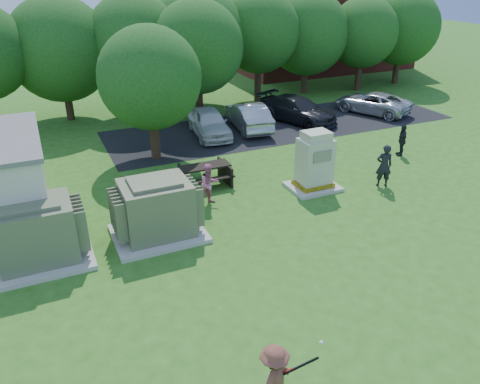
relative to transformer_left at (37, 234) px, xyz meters
name	(u,v)px	position (x,y,z in m)	size (l,w,h in m)	color
ground	(298,290)	(6.50, -4.50, -0.97)	(120.00, 120.00, 0.00)	#2D6619
brick_building	(321,20)	(24.50, 22.50, 3.03)	(15.00, 8.00, 8.00)	maroon
parking_strip	(283,125)	(13.50, 9.00, -0.96)	(20.00, 6.00, 0.01)	#232326
transformer_left	(37,234)	(0.00, 0.00, 0.00)	(3.00, 2.40, 2.07)	beige
transformer_right	(157,210)	(3.70, 0.00, 0.00)	(3.00, 2.40, 2.07)	beige
generator_cabinet	(314,164)	(10.48, 1.05, 0.10)	(2.00, 1.63, 2.43)	beige
picnic_table	(205,173)	(6.57, 3.16, -0.42)	(2.06, 1.55, 0.88)	black
batter	(274,379)	(4.01, -7.68, -0.15)	(1.06, 0.61, 1.63)	brown
person_by_generator	(384,166)	(13.20, 0.07, -0.07)	(0.66, 0.43, 1.80)	black
person_at_picnic	(209,184)	(6.12, 1.49, -0.16)	(0.79, 0.62, 1.63)	#CB6B8E
person_walking_right	(402,140)	(16.32, 2.50, -0.20)	(0.90, 0.37, 1.53)	#222327
car_white	(209,123)	(8.97, 8.98, -0.25)	(1.71, 4.25, 1.45)	silver
car_silver_a	(248,116)	(11.37, 9.20, -0.23)	(1.56, 4.48, 1.47)	#ACADB1
car_dark	(297,110)	(14.53, 9.23, -0.25)	(2.02, 4.96, 1.44)	black
car_silver_b	(372,103)	(19.67, 8.89, -0.33)	(2.13, 4.61, 1.28)	silver
batting_equipment	(302,363)	(4.59, -7.77, 0.13)	(1.09, 0.36, 0.21)	black
tree_row	(165,44)	(8.25, 14.00, 3.18)	(41.30, 13.30, 7.30)	#47301E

